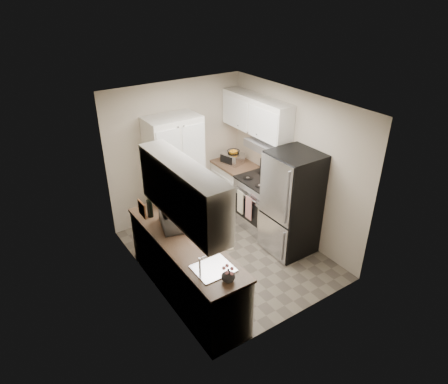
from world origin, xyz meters
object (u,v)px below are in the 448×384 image
object	(u,v)px
microwave	(174,217)
toaster_oven	(233,158)
pantry_cabinet	(175,173)
electric_range	(261,202)
wine_bottle	(150,206)
refrigerator	(292,203)

from	to	relation	value
microwave	toaster_oven	world-z (taller)	microwave
pantry_cabinet	toaster_oven	xyz separation A→B (m)	(1.15, -0.08, 0.02)
pantry_cabinet	electric_range	world-z (taller)	pantry_cabinet
wine_bottle	toaster_oven	xyz separation A→B (m)	(2.06, 0.88, -0.07)
electric_range	microwave	bearing A→B (deg)	-166.79
electric_range	toaster_oven	world-z (taller)	electric_range
microwave	toaster_oven	bearing A→B (deg)	-40.72
wine_bottle	pantry_cabinet	bearing A→B (deg)	46.58
wine_bottle	microwave	bearing A→B (deg)	-67.88
refrigerator	toaster_oven	distance (m)	1.66
pantry_cabinet	electric_range	size ratio (longest dim) A/B	1.77
toaster_oven	microwave	bearing A→B (deg)	-162.37
electric_range	wine_bottle	bearing A→B (deg)	-179.05
refrigerator	pantry_cabinet	bearing A→B (deg)	123.46
pantry_cabinet	refrigerator	bearing A→B (deg)	-56.54
pantry_cabinet	refrigerator	distance (m)	2.07
electric_range	pantry_cabinet	bearing A→B (deg)	141.78
pantry_cabinet	microwave	distance (m)	1.56
electric_range	microwave	size ratio (longest dim) A/B	2.24
wine_bottle	electric_range	bearing A→B (deg)	0.95
pantry_cabinet	toaster_oven	distance (m)	1.16
electric_range	refrigerator	xyz separation A→B (m)	(-0.03, -0.80, 0.37)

